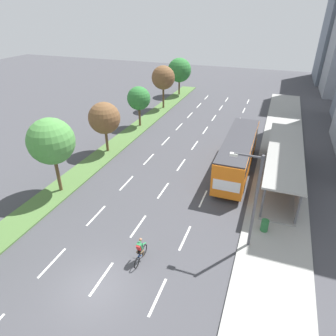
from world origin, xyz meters
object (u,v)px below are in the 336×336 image
median_tree_second (51,141)px  median_tree_fourth (139,98)px  median_tree_farthest (179,70)px  median_tree_third (104,118)px  bus (238,151)px  median_tree_fifth (163,78)px  bus_shelter (287,163)px  cyclist (140,251)px  trash_bin (265,225)px  streetlight (253,196)px

median_tree_second → median_tree_fourth: (-0.23, 16.29, -0.93)m
median_tree_farthest → median_tree_third: bearing=-89.9°
bus → median_tree_fifth: bearing=130.4°
bus → median_tree_third: size_ratio=2.14×
bus_shelter → cyclist: 15.26m
median_tree_farthest → cyclist: bearing=-75.1°
bus → median_tree_third: bearing=-178.0°
trash_bin → median_tree_fourth: bearing=136.9°
median_tree_fifth → streetlight: bearing=-58.6°
cyclist → median_tree_fifth: (-9.75, 29.21, 3.80)m
bus_shelter → cyclist: (-7.99, -12.96, -1.07)m
median_tree_second → median_tree_fifth: bearing=90.2°
bus → median_tree_second: size_ratio=1.79×
bus_shelter → trash_bin: bus_shelter is taller
median_tree_fifth → trash_bin: 29.36m
bus_shelter → trash_bin: size_ratio=15.80×
median_tree_farthest → bus: bearing=-60.3°
median_tree_farthest → trash_bin: 36.34m
median_tree_fourth → median_tree_fifth: size_ratio=0.81×
median_tree_fifth → streetlight: streetlight is taller
median_tree_fourth → median_tree_fifth: bearing=89.1°
bus → median_tree_second: median_tree_second is taller
median_tree_fifth → median_tree_farthest: (-0.20, 8.14, -0.37)m
median_tree_second → bus_shelter: bearing=24.9°
median_tree_third → median_tree_farthest: 24.44m
bus → streetlight: streetlight is taller
median_tree_third → streetlight: bearing=-30.6°
streetlight → trash_bin: 3.91m
median_tree_fifth → streetlight: size_ratio=0.95×
median_tree_second → median_tree_fifth: size_ratio=1.02×
median_tree_third → median_tree_fourth: (0.03, 8.14, -0.10)m
median_tree_third → streetlight: streetlight is taller
cyclist → streetlight: 7.54m
bus_shelter → cyclist: bus_shelter is taller
bus → median_tree_second: (-13.37, -8.63, 2.52)m
cyclist → median_tree_farthest: size_ratio=0.30×
median_tree_third → median_tree_farthest: median_tree_farthest is taller
median_tree_fourth → trash_bin: bearing=-43.1°
cyclist → median_tree_third: size_ratio=0.34×
bus_shelter → bus: (-4.28, 0.44, 0.20)m
median_tree_second → trash_bin: (16.57, 0.59, -4.01)m
bus → median_tree_fifth: 20.91m
bus_shelter → median_tree_second: median_tree_second is taller
bus → median_tree_farthest: bearing=119.7°
bus → median_tree_fourth: (-13.59, 7.66, 1.60)m
cyclist → median_tree_second: bearing=153.7°
median_tree_fourth → median_tree_farthest: (-0.07, 16.29, 0.56)m
bus → median_tree_fourth: size_ratio=2.25×
median_tree_farthest → streetlight: bearing=-64.9°
bus → trash_bin: size_ratio=13.28×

